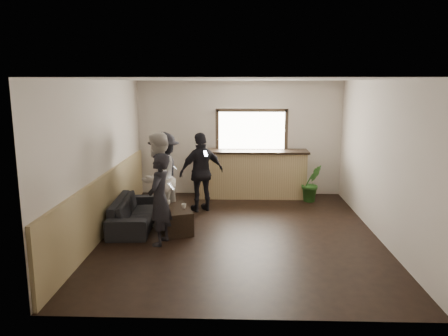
{
  "coord_description": "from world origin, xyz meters",
  "views": [
    {
      "loc": [
        -0.03,
        -7.71,
        2.74
      ],
      "look_at": [
        -0.29,
        0.4,
        1.16
      ],
      "focal_mm": 35.0,
      "sensor_mm": 36.0,
      "label": 1
    }
  ],
  "objects_px": {
    "bar_counter": "(251,171)",
    "person_b": "(158,179)",
    "sofa": "(135,212)",
    "potted_plant": "(312,183)",
    "person_a": "(160,199)",
    "person_d": "(202,172)",
    "person_c": "(164,173)",
    "coffee_table": "(174,219)",
    "cup_a": "(167,202)",
    "cup_b": "(184,206)"
  },
  "relations": [
    {
      "from": "person_a",
      "to": "potted_plant",
      "type": "bearing_deg",
      "value": 144.51
    },
    {
      "from": "person_a",
      "to": "person_b",
      "type": "relative_size",
      "value": 0.88
    },
    {
      "from": "sofa",
      "to": "person_d",
      "type": "bearing_deg",
      "value": -51.33
    },
    {
      "from": "person_a",
      "to": "person_d",
      "type": "distance_m",
      "value": 2.1
    },
    {
      "from": "bar_counter",
      "to": "coffee_table",
      "type": "xyz_separation_m",
      "value": [
        -1.53,
        -2.54,
        -0.42
      ]
    },
    {
      "from": "sofa",
      "to": "person_d",
      "type": "xyz_separation_m",
      "value": [
        1.22,
        1.09,
        0.58
      ]
    },
    {
      "from": "potted_plant",
      "to": "coffee_table",
      "type": "bearing_deg",
      "value": -143.81
    },
    {
      "from": "cup_b",
      "to": "cup_a",
      "type": "bearing_deg",
      "value": 148.63
    },
    {
      "from": "cup_a",
      "to": "sofa",
      "type": "bearing_deg",
      "value": 177.51
    },
    {
      "from": "bar_counter",
      "to": "coffee_table",
      "type": "relative_size",
      "value": 2.75
    },
    {
      "from": "coffee_table",
      "to": "person_d",
      "type": "height_order",
      "value": "person_d"
    },
    {
      "from": "coffee_table",
      "to": "person_b",
      "type": "height_order",
      "value": "person_b"
    },
    {
      "from": "cup_b",
      "to": "person_d",
      "type": "height_order",
      "value": "person_d"
    },
    {
      "from": "sofa",
      "to": "person_c",
      "type": "distance_m",
      "value": 1.14
    },
    {
      "from": "coffee_table",
      "to": "bar_counter",
      "type": "bearing_deg",
      "value": 58.99
    },
    {
      "from": "cup_b",
      "to": "person_b",
      "type": "xyz_separation_m",
      "value": [
        -0.54,
        0.36,
        0.43
      ]
    },
    {
      "from": "bar_counter",
      "to": "sofa",
      "type": "bearing_deg",
      "value": -135.02
    },
    {
      "from": "bar_counter",
      "to": "person_b",
      "type": "height_order",
      "value": "bar_counter"
    },
    {
      "from": "sofa",
      "to": "potted_plant",
      "type": "distance_m",
      "value": 4.2
    },
    {
      "from": "bar_counter",
      "to": "person_d",
      "type": "xyz_separation_m",
      "value": [
        -1.11,
        -1.24,
        0.21
      ]
    },
    {
      "from": "sofa",
      "to": "person_a",
      "type": "relative_size",
      "value": 1.19
    },
    {
      "from": "coffee_table",
      "to": "person_c",
      "type": "height_order",
      "value": "person_c"
    },
    {
      "from": "cup_a",
      "to": "person_d",
      "type": "height_order",
      "value": "person_d"
    },
    {
      "from": "coffee_table",
      "to": "person_d",
      "type": "relative_size",
      "value": 0.57
    },
    {
      "from": "sofa",
      "to": "person_d",
      "type": "distance_m",
      "value": 1.73
    },
    {
      "from": "cup_b",
      "to": "person_a",
      "type": "distance_m",
      "value": 0.83
    },
    {
      "from": "person_c",
      "to": "bar_counter",
      "type": "bearing_deg",
      "value": 120.53
    },
    {
      "from": "bar_counter",
      "to": "potted_plant",
      "type": "bearing_deg",
      "value": -16.06
    },
    {
      "from": "bar_counter",
      "to": "person_c",
      "type": "xyz_separation_m",
      "value": [
        -1.88,
        -1.47,
        0.23
      ]
    },
    {
      "from": "bar_counter",
      "to": "person_b",
      "type": "bearing_deg",
      "value": -130.36
    },
    {
      "from": "bar_counter",
      "to": "cup_b",
      "type": "height_order",
      "value": "bar_counter"
    },
    {
      "from": "sofa",
      "to": "person_a",
      "type": "height_order",
      "value": "person_a"
    },
    {
      "from": "bar_counter",
      "to": "person_b",
      "type": "distance_m",
      "value": 2.91
    },
    {
      "from": "sofa",
      "to": "potted_plant",
      "type": "height_order",
      "value": "potted_plant"
    },
    {
      "from": "person_d",
      "to": "bar_counter",
      "type": "bearing_deg",
      "value": -160.03
    },
    {
      "from": "potted_plant",
      "to": "person_b",
      "type": "bearing_deg",
      "value": -151.11
    },
    {
      "from": "coffee_table",
      "to": "cup_a",
      "type": "xyz_separation_m",
      "value": [
        -0.16,
        0.19,
        0.27
      ]
    },
    {
      "from": "potted_plant",
      "to": "bar_counter",
      "type": "bearing_deg",
      "value": 163.94
    },
    {
      "from": "bar_counter",
      "to": "person_c",
      "type": "relative_size",
      "value": 1.55
    },
    {
      "from": "person_b",
      "to": "person_d",
      "type": "relative_size",
      "value": 1.06
    },
    {
      "from": "person_c",
      "to": "coffee_table",
      "type": "bearing_deg",
      "value": 10.56
    },
    {
      "from": "cup_b",
      "to": "person_d",
      "type": "bearing_deg",
      "value": 80.37
    },
    {
      "from": "coffee_table",
      "to": "person_b",
      "type": "relative_size",
      "value": 0.54
    },
    {
      "from": "person_b",
      "to": "person_c",
      "type": "relative_size",
      "value": 1.04
    },
    {
      "from": "bar_counter",
      "to": "person_a",
      "type": "relative_size",
      "value": 1.7
    },
    {
      "from": "person_c",
      "to": "sofa",
      "type": "bearing_deg",
      "value": -35.22
    },
    {
      "from": "cup_a",
      "to": "person_b",
      "type": "relative_size",
      "value": 0.07
    },
    {
      "from": "bar_counter",
      "to": "sofa",
      "type": "distance_m",
      "value": 3.31
    },
    {
      "from": "bar_counter",
      "to": "potted_plant",
      "type": "relative_size",
      "value": 3.09
    },
    {
      "from": "coffee_table",
      "to": "cup_a",
      "type": "relative_size",
      "value": 7.3
    }
  ]
}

